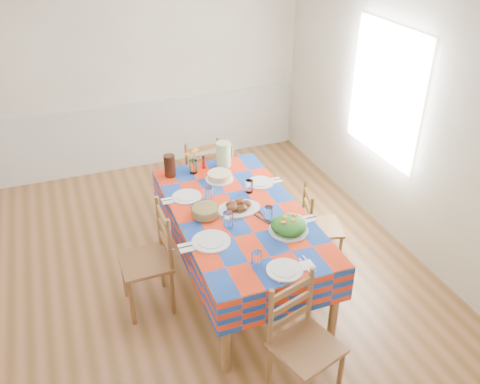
{
  "coord_description": "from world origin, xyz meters",
  "views": [
    {
      "loc": [
        -0.99,
        -3.89,
        3.33
      ],
      "look_at": [
        0.43,
        -0.18,
        0.95
      ],
      "focal_mm": 38.0,
      "sensor_mm": 36.0,
      "label": 1
    }
  ],
  "objects_px": {
    "chair_far": "(199,176)",
    "chair_left": "(150,260)",
    "meat_platter": "(238,207)",
    "chair_near": "(302,343)",
    "chair_right": "(318,227)",
    "dining_table": "(239,220)",
    "tea_pitcher": "(170,166)",
    "green_pitcher": "(224,154)"
  },
  "relations": [
    {
      "from": "dining_table",
      "to": "tea_pitcher",
      "type": "xyz_separation_m",
      "value": [
        -0.41,
        0.87,
        0.21
      ]
    },
    {
      "from": "chair_far",
      "to": "dining_table",
      "type": "bearing_deg",
      "value": 81.65
    },
    {
      "from": "chair_near",
      "to": "chair_left",
      "type": "distance_m",
      "value": 1.57
    },
    {
      "from": "chair_left",
      "to": "tea_pitcher",
      "type": "bearing_deg",
      "value": 153.48
    },
    {
      "from": "meat_platter",
      "to": "chair_far",
      "type": "bearing_deg",
      "value": 89.92
    },
    {
      "from": "tea_pitcher",
      "to": "chair_far",
      "type": "xyz_separation_m",
      "value": [
        0.42,
        0.46,
        -0.44
      ]
    },
    {
      "from": "dining_table",
      "to": "chair_left",
      "type": "xyz_separation_m",
      "value": [
        -0.84,
        0.0,
        -0.23
      ]
    },
    {
      "from": "dining_table",
      "to": "chair_far",
      "type": "distance_m",
      "value": 1.35
    },
    {
      "from": "dining_table",
      "to": "chair_near",
      "type": "height_order",
      "value": "chair_near"
    },
    {
      "from": "dining_table",
      "to": "chair_near",
      "type": "bearing_deg",
      "value": -90.57
    },
    {
      "from": "tea_pitcher",
      "to": "chair_near",
      "type": "xyz_separation_m",
      "value": [
        0.4,
        -2.2,
        -0.44
      ]
    },
    {
      "from": "green_pitcher",
      "to": "chair_left",
      "type": "xyz_separation_m",
      "value": [
        -1.01,
        -0.89,
        -0.45
      ]
    },
    {
      "from": "green_pitcher",
      "to": "chair_near",
      "type": "bearing_deg",
      "value": -94.62
    },
    {
      "from": "chair_near",
      "to": "chair_right",
      "type": "height_order",
      "value": "chair_near"
    },
    {
      "from": "chair_left",
      "to": "chair_right",
      "type": "xyz_separation_m",
      "value": [
        1.69,
        0.01,
        -0.07
      ]
    },
    {
      "from": "chair_far",
      "to": "chair_right",
      "type": "height_order",
      "value": "chair_far"
    },
    {
      "from": "chair_near",
      "to": "green_pitcher",
      "type": "bearing_deg",
      "value": 68.71
    },
    {
      "from": "tea_pitcher",
      "to": "chair_near",
      "type": "height_order",
      "value": "tea_pitcher"
    },
    {
      "from": "meat_platter",
      "to": "chair_right",
      "type": "height_order",
      "value": "meat_platter"
    },
    {
      "from": "tea_pitcher",
      "to": "chair_left",
      "type": "distance_m",
      "value": 1.06
    },
    {
      "from": "dining_table",
      "to": "chair_right",
      "type": "xyz_separation_m",
      "value": [
        0.85,
        0.01,
        -0.3
      ]
    },
    {
      "from": "green_pitcher",
      "to": "tea_pitcher",
      "type": "distance_m",
      "value": 0.58
    },
    {
      "from": "dining_table",
      "to": "meat_platter",
      "type": "height_order",
      "value": "meat_platter"
    },
    {
      "from": "meat_platter",
      "to": "chair_left",
      "type": "xyz_separation_m",
      "value": [
        -0.85,
        -0.03,
        -0.35
      ]
    },
    {
      "from": "dining_table",
      "to": "chair_left",
      "type": "height_order",
      "value": "chair_left"
    },
    {
      "from": "chair_far",
      "to": "chair_right",
      "type": "relative_size",
      "value": 1.15
    },
    {
      "from": "chair_far",
      "to": "chair_right",
      "type": "xyz_separation_m",
      "value": [
        0.84,
        -1.32,
        -0.06
      ]
    },
    {
      "from": "dining_table",
      "to": "chair_near",
      "type": "relative_size",
      "value": 2.1
    },
    {
      "from": "meat_platter",
      "to": "chair_near",
      "type": "bearing_deg",
      "value": -90.76
    },
    {
      "from": "chair_right",
      "to": "meat_platter",
      "type": "bearing_deg",
      "value": 104.95
    },
    {
      "from": "chair_far",
      "to": "chair_left",
      "type": "xyz_separation_m",
      "value": [
        -0.85,
        -1.33,
        0.01
      ]
    },
    {
      "from": "green_pitcher",
      "to": "chair_far",
      "type": "relative_size",
      "value": 0.26
    },
    {
      "from": "tea_pitcher",
      "to": "chair_left",
      "type": "xyz_separation_m",
      "value": [
        -0.43,
        -0.87,
        -0.43
      ]
    },
    {
      "from": "green_pitcher",
      "to": "chair_right",
      "type": "distance_m",
      "value": 1.23
    },
    {
      "from": "dining_table",
      "to": "tea_pitcher",
      "type": "distance_m",
      "value": 0.99
    },
    {
      "from": "chair_left",
      "to": "chair_right",
      "type": "bearing_deg",
      "value": 89.9
    },
    {
      "from": "chair_near",
      "to": "dining_table",
      "type": "bearing_deg",
      "value": 72.76
    },
    {
      "from": "green_pitcher",
      "to": "chair_left",
      "type": "height_order",
      "value": "green_pitcher"
    },
    {
      "from": "chair_right",
      "to": "chair_near",
      "type": "bearing_deg",
      "value": 163.61
    },
    {
      "from": "chair_near",
      "to": "meat_platter",
      "type": "bearing_deg",
      "value": 72.58
    },
    {
      "from": "dining_table",
      "to": "chair_far",
      "type": "relative_size",
      "value": 2.11
    },
    {
      "from": "green_pitcher",
      "to": "meat_platter",
      "type": "bearing_deg",
      "value": -100.66
    }
  ]
}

